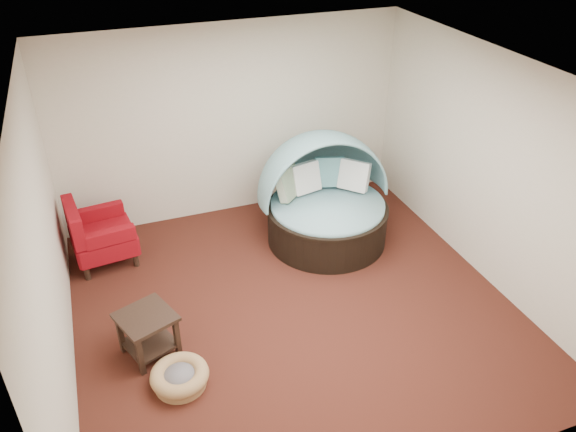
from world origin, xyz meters
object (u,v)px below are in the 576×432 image
object	(u,v)px
pet_basket	(180,377)
canopy_daybed	(325,193)
red_armchair	(98,235)
side_table	(148,329)

from	to	relation	value
pet_basket	canopy_daybed	bearing A→B (deg)	39.17
pet_basket	red_armchair	xyz separation A→B (m)	(-0.56, 2.47, 0.31)
pet_basket	side_table	xyz separation A→B (m)	(-0.21, 0.56, 0.23)
pet_basket	red_armchair	bearing A→B (deg)	102.71
canopy_daybed	pet_basket	distance (m)	3.21
canopy_daybed	red_armchair	world-z (taller)	canopy_daybed
canopy_daybed	side_table	xyz separation A→B (m)	(-2.66, -1.44, -0.37)
red_armchair	pet_basket	bearing A→B (deg)	-83.98
canopy_daybed	pet_basket	size ratio (longest dim) A/B	2.44
red_armchair	side_table	world-z (taller)	red_armchair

